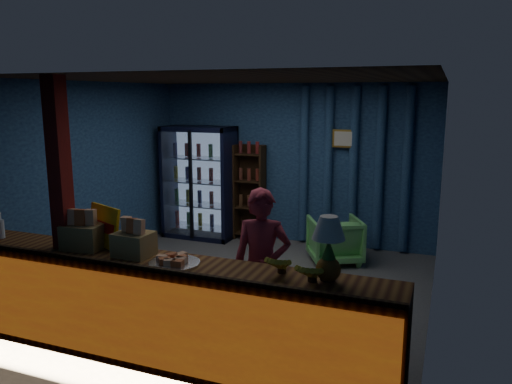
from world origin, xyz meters
TOP-DOWN VIEW (x-y plane):
  - ground at (0.00, 0.00)m, footprint 4.60×4.60m
  - room_walls at (0.00, 0.00)m, footprint 4.60×4.60m
  - counter at (0.00, -1.91)m, footprint 4.40×0.57m
  - support_post at (-1.05, -1.90)m, footprint 0.16×0.16m
  - beverage_cooler at (-1.55, 1.92)m, footprint 1.20×0.62m
  - bottle_shelf at (-0.70, 2.06)m, footprint 0.50×0.28m
  - curtain_folds at (1.00, 2.14)m, footprint 1.74×0.14m
  - framed_picture at (0.85, 2.10)m, footprint 0.36×0.04m
  - shopkeeper at (0.77, -1.28)m, footprint 0.63×0.49m
  - green_chair at (0.91, 1.37)m, footprint 0.97×0.98m
  - side_table at (0.91, 1.42)m, footprint 0.64×0.53m
  - yellow_sign at (-0.73, -1.72)m, footprint 0.50×0.29m
  - snack_box_left at (-0.86, -1.84)m, footprint 0.41×0.36m
  - snack_box_centre at (-0.28, -1.86)m, footprint 0.34×0.29m
  - pastry_tray at (0.20, -1.95)m, footprint 0.46×0.46m
  - banana_bunches at (1.29, -1.89)m, footprint 0.55×0.31m
  - table_lamp at (1.54, -1.82)m, footprint 0.27×0.27m
  - pineapple at (1.56, -1.87)m, footprint 0.20×0.20m

SIDE VIEW (x-z plane):
  - ground at x=0.00m, z-range 0.00..0.00m
  - side_table at x=0.91m, z-range -0.05..0.57m
  - green_chair at x=0.91m, z-range 0.00..0.67m
  - counter at x=0.00m, z-range -0.02..0.97m
  - shopkeeper at x=0.77m, z-range 0.00..1.55m
  - bottle_shelf at x=-0.70m, z-range -0.01..1.59m
  - beverage_cooler at x=-1.55m, z-range -0.02..1.88m
  - pastry_tray at x=0.20m, z-range 0.94..1.01m
  - banana_bunches at x=1.29m, z-range 0.95..1.13m
  - snack_box_centre at x=-0.28m, z-range 0.90..1.26m
  - snack_box_left at x=-0.86m, z-range 0.89..1.29m
  - pineapple at x=1.56m, z-range 0.92..1.26m
  - yellow_sign at x=-0.73m, z-range 0.95..1.35m
  - support_post at x=-1.05m, z-range 0.00..2.60m
  - curtain_folds at x=1.00m, z-range 0.05..2.55m
  - table_lamp at x=1.54m, z-range 1.10..1.63m
  - room_walls at x=0.00m, z-range -0.73..3.87m
  - framed_picture at x=0.85m, z-range 1.61..1.89m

